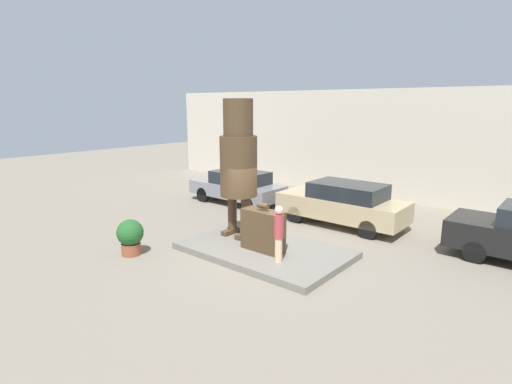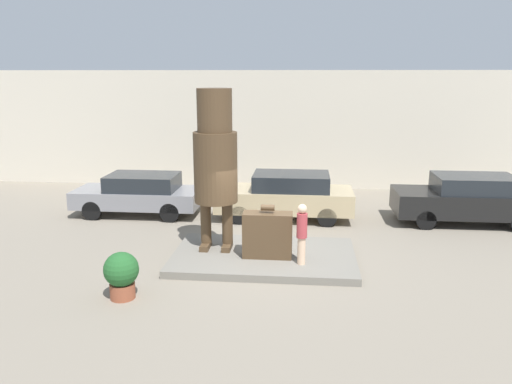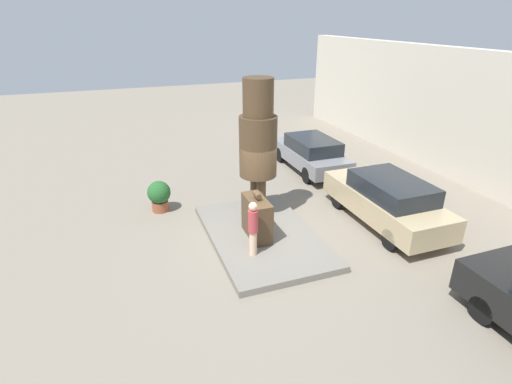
# 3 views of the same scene
# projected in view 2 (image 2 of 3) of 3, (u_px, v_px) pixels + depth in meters

# --- Properties ---
(ground_plane) EXTENTS (60.00, 60.00, 0.00)m
(ground_plane) POSITION_uv_depth(u_px,v_px,m) (264.00, 260.00, 13.71)
(ground_plane) COLOR gray
(pedestal) EXTENTS (4.97, 3.10, 0.20)m
(pedestal) POSITION_uv_depth(u_px,v_px,m) (264.00, 257.00, 13.69)
(pedestal) COLOR slate
(pedestal) RESTS_ON ground_plane
(building_backdrop) EXTENTS (28.00, 0.60, 5.14)m
(building_backdrop) POSITION_uv_depth(u_px,v_px,m) (281.00, 129.00, 22.20)
(building_backdrop) COLOR beige
(building_backdrop) RESTS_ON ground_plane
(statue_figure) EXTENTS (1.20, 1.20, 4.43)m
(statue_figure) POSITION_uv_depth(u_px,v_px,m) (215.00, 157.00, 13.54)
(statue_figure) COLOR #4C3823
(statue_figure) RESTS_ON pedestal
(giant_suitcase) EXTENTS (1.31, 0.54, 1.44)m
(giant_suitcase) POSITION_uv_depth(u_px,v_px,m) (268.00, 235.00, 13.30)
(giant_suitcase) COLOR #4C3823
(giant_suitcase) RESTS_ON pedestal
(tourist) EXTENTS (0.27, 0.27, 1.59)m
(tourist) POSITION_uv_depth(u_px,v_px,m) (302.00, 232.00, 12.72)
(tourist) COLOR beige
(tourist) RESTS_ON pedestal
(parked_car_grey) EXTENTS (4.47, 1.80, 1.49)m
(parked_car_grey) POSITION_uv_depth(u_px,v_px,m) (139.00, 193.00, 17.96)
(parked_car_grey) COLOR gray
(parked_car_grey) RESTS_ON ground_plane
(parked_car_tan) EXTENTS (4.75, 1.86, 1.62)m
(parked_car_tan) POSITION_uv_depth(u_px,v_px,m) (286.00, 195.00, 17.46)
(parked_car_tan) COLOR tan
(parked_car_tan) RESTS_ON ground_plane
(parked_car_black) EXTENTS (4.78, 1.88, 1.66)m
(parked_car_black) POSITION_uv_depth(u_px,v_px,m) (468.00, 199.00, 16.90)
(parked_car_black) COLOR black
(parked_car_black) RESTS_ON ground_plane
(planter_pot) EXTENTS (0.80, 0.80, 1.09)m
(planter_pot) POSITION_uv_depth(u_px,v_px,m) (121.00, 273.00, 11.27)
(planter_pot) COLOR brown
(planter_pot) RESTS_ON ground_plane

